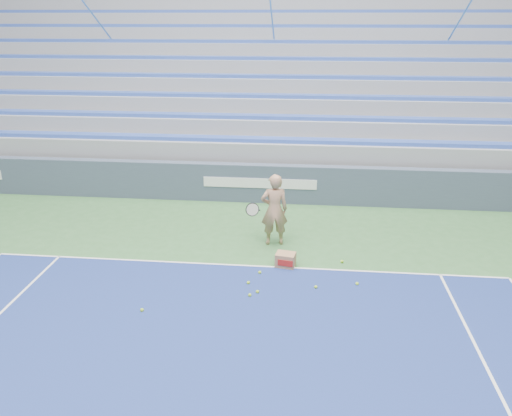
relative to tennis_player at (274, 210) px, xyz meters
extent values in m
cube|color=white|center=(-0.58, -1.18, -0.84)|extent=(10.97, 0.05, 0.00)
cube|color=#3C485C|center=(-0.58, 2.82, -0.30)|extent=(30.00, 0.30, 1.10)
cube|color=white|center=(-0.58, 2.66, -0.25)|extent=(3.20, 0.02, 0.28)
cube|color=gray|center=(-0.58, 7.37, -0.30)|extent=(30.00, 8.50, 1.10)
cube|color=gray|center=(-0.58, 7.37, 0.50)|extent=(30.00, 8.50, 0.50)
cube|color=#3150B4|center=(-0.58, 3.49, 0.80)|extent=(29.60, 0.42, 0.11)
cube|color=gray|center=(-0.58, 7.79, 1.00)|extent=(30.00, 7.65, 0.50)
cube|color=#3150B4|center=(-0.58, 4.34, 1.30)|extent=(29.60, 0.42, 0.11)
cube|color=gray|center=(-0.58, 8.22, 1.50)|extent=(30.00, 6.80, 0.50)
cube|color=#3150B4|center=(-0.58, 5.19, 1.80)|extent=(29.60, 0.42, 0.11)
cube|color=gray|center=(-0.58, 8.64, 2.00)|extent=(30.00, 5.95, 0.50)
cube|color=#3150B4|center=(-0.58, 6.04, 2.30)|extent=(29.60, 0.42, 0.11)
cube|color=gray|center=(-0.58, 9.07, 2.50)|extent=(30.00, 5.10, 0.50)
cube|color=#3150B4|center=(-0.58, 6.89, 2.80)|extent=(29.60, 0.42, 0.11)
cube|color=gray|center=(-0.58, 9.49, 3.00)|extent=(30.00, 4.25, 0.50)
cube|color=#3150B4|center=(-0.58, 7.74, 3.30)|extent=(29.60, 0.42, 0.11)
cube|color=gray|center=(-0.58, 9.92, 3.50)|extent=(30.00, 3.40, 0.50)
cube|color=#3150B4|center=(-0.58, 8.59, 3.80)|extent=(29.60, 0.42, 0.11)
cube|color=gray|center=(-0.58, 10.34, 4.00)|extent=(30.00, 2.55, 0.50)
cube|color=#3150B4|center=(-0.58, 9.44, 4.30)|extent=(29.60, 0.42, 0.11)
cube|color=gray|center=(-0.58, 10.77, 4.50)|extent=(30.00, 1.70, 0.50)
cube|color=gray|center=(-0.58, 11.92, 2.80)|extent=(31.00, 0.40, 7.30)
cylinder|color=#397FC7|center=(-6.58, 7.37, 3.75)|extent=(0.05, 8.53, 5.04)
cylinder|color=#397FC7|center=(-0.58, 7.37, 3.75)|extent=(0.05, 8.53, 5.04)
cylinder|color=#397FC7|center=(5.42, 7.37, 3.75)|extent=(0.05, 8.53, 5.04)
imported|color=tan|center=(0.00, 0.00, 0.00)|extent=(0.69, 0.52, 1.71)
cylinder|color=black|center=(-0.35, -0.25, 0.10)|extent=(0.12, 0.27, 0.08)
cylinder|color=beige|center=(-0.45, -0.53, 0.20)|extent=(0.29, 0.16, 0.28)
torus|color=black|center=(-0.45, -0.53, 0.20)|extent=(0.31, 0.18, 0.30)
cube|color=#9A6F4A|center=(0.33, -1.10, -0.70)|extent=(0.45, 0.37, 0.30)
cube|color=#B21E19|center=(0.33, -1.26, -0.70)|extent=(0.32, 0.07, 0.14)
sphere|color=#9FCF2A|center=(0.96, -1.98, -0.82)|extent=(0.07, 0.07, 0.07)
sphere|color=#9FCF2A|center=(-2.18, -3.12, -0.82)|extent=(0.07, 0.07, 0.07)
sphere|color=#9FCF2A|center=(-0.16, -2.27, -0.82)|extent=(0.07, 0.07, 0.07)
sphere|color=#9FCF2A|center=(1.79, -1.77, -0.82)|extent=(0.07, 0.07, 0.07)
sphere|color=#9FCF2A|center=(1.54, -0.83, -0.82)|extent=(0.07, 0.07, 0.07)
sphere|color=#9FCF2A|center=(-0.37, -1.94, -0.82)|extent=(0.07, 0.07, 0.07)
sphere|color=#9FCF2A|center=(-0.29, -2.41, -0.82)|extent=(0.07, 0.07, 0.07)
sphere|color=#9FCF2A|center=(-0.19, -1.49, -0.82)|extent=(0.07, 0.07, 0.07)
camera|label=1|loc=(0.66, -10.62, 4.17)|focal=35.00mm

